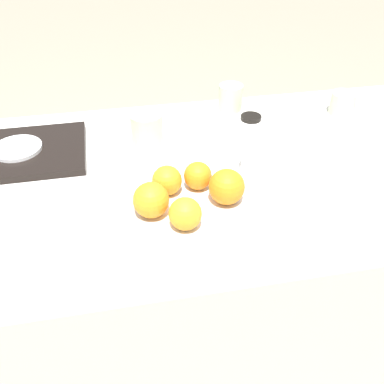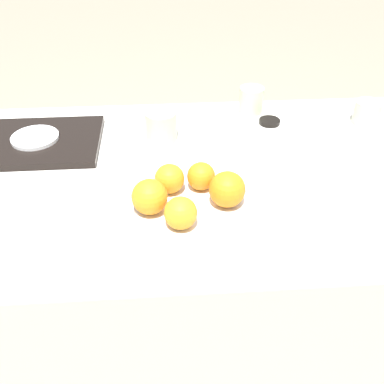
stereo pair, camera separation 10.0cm
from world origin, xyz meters
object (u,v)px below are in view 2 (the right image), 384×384
Objects in this scene: orange_1 at (227,189)px; serving_tray at (36,142)px; side_plate at (35,138)px; cup_0 at (161,126)px; orange_4 at (150,197)px; cup_1 at (251,100)px; orange_0 at (170,179)px; water_glass at (263,159)px; napkin at (358,164)px; orange_3 at (201,176)px; fruit_platter at (192,205)px; orange_2 at (181,213)px; cup_2 at (367,113)px; soy_dish at (269,122)px.

orange_1 reaches higher than serving_tray.
cup_0 is at bearing 2.07° from side_plate.
orange_4 is 0.98× the size of cup_1.
orange_0 is 0.09m from orange_4.
water_glass is 0.72× the size of napkin.
cup_0 is 0.54m from napkin.
napkin is (0.42, 0.09, -0.05)m from orange_3.
water_glass is at bearing -40.72° from cup_0.
fruit_platter is 3.66× the size of orange_4.
cup_0 is 0.32m from cup_1.
side_plate reaches higher than fruit_platter.
orange_3 reaches higher than serving_tray.
orange_2 reaches higher than side_plate.
water_glass reaches higher than cup_0.
water_glass reaches higher than cup_2.
cup_1 is (0.22, 0.48, 0.03)m from fruit_platter.
orange_3 is at bearing 66.69° from fruit_platter.
cup_0 is at bearing 113.05° from orange_1.
orange_0 is 0.28m from cup_0.
orange_1 is 0.59m from serving_tray.
cup_2 is (0.37, 0.26, -0.02)m from water_glass.
soy_dish is (0.08, 0.28, -0.05)m from water_glass.
cup_2 is at bearing 28.47° from orange_0.
fruit_platter is at bearing -113.31° from orange_3.
orange_3 is 0.85× the size of cup_2.
side_plate is at bearing 90.00° from serving_tray.
serving_tray is (-0.42, 0.32, -0.00)m from fruit_platter.
cup_1 is at bearing 84.34° from water_glass.
orange_2 is at bearing -81.36° from orange_0.
orange_1 is 0.13m from orange_2.
orange_0 is at bearing -35.63° from side_plate.
napkin is at bearing 25.40° from orange_2.
orange_0 is at bearing -122.25° from cup_1.
water_glass is (0.23, 0.06, 0.00)m from orange_0.
orange_0 is at bearing -164.91° from water_glass.
orange_0 reaches higher than cup_1.
orange_3 is (0.05, 0.13, -0.00)m from orange_2.
orange_1 reaches higher than side_plate.
orange_2 is 0.88× the size of cup_1.
orange_2 is 0.47× the size of napkin.
orange_4 is at bearing -46.23° from side_plate.
orange_2 reaches higher than orange_0.
cup_1 is at bearing 57.75° from orange_4.
cup_1 is 1.03× the size of cup_2.
napkin is at bearing 18.68° from fruit_platter.
orange_1 is 0.45m from soy_dish.
orange_2 reaches higher than cup_0.
side_plate is 0.68m from soy_dish.
side_plate is (0.00, 0.00, 0.02)m from serving_tray.
serving_tray is at bearing 169.22° from napkin.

